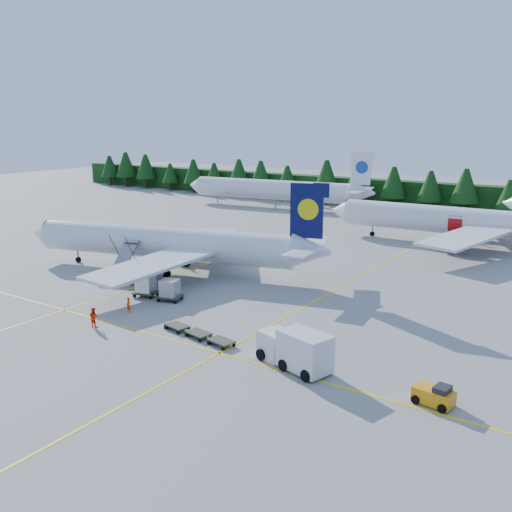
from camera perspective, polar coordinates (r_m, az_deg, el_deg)
The scene contains 16 objects.
ground at distance 56.28m, azimuth -4.83°, elevation -6.34°, with size 320.00×320.00×0.00m, color gray.
taxi_stripe_a at distance 79.66m, azimuth -3.75°, elevation -0.41°, with size 0.25×120.00×0.01m, color yellow.
taxi_stripe_b at distance 69.67m, azimuth 9.44°, elevation -2.59°, with size 0.25×120.00×0.01m, color yellow.
taxi_stripe_cross at distance 52.05m, azimuth -8.98°, elevation -8.14°, with size 80.00×0.25×0.01m, color yellow.
treeline_hedge at distance 128.65m, azimuth 18.64°, elevation 5.55°, with size 220.00×4.00×6.00m, color black.
airliner_navy at distance 74.50m, azimuth -9.75°, elevation 1.29°, with size 40.47×32.89×11.98m.
airliner_red at distance 93.98m, azimuth 19.14°, elevation 3.32°, with size 42.94×35.30×12.48m.
airliner_far_left at distance 128.97m, azimuth 1.10°, elevation 6.72°, with size 43.93×9.43×12.80m.
airstairs at distance 70.92m, azimuth -13.66°, elevation -1.73°, with size 5.29×7.19×4.28m.
service_truck at distance 45.41m, azimuth 3.82°, elevation -9.17°, with size 6.89×4.05×3.14m.
baggage_tug at distance 41.82m, azimuth 17.43°, elevation -13.14°, with size 2.83×1.77×1.43m.
dolly_train at distance 51.73m, azimuth -5.77°, elevation -7.67°, with size 8.22×2.59×0.13m.
uld_pair at distance 63.08m, azimuth -9.82°, elevation -3.06°, with size 6.22×2.92×1.95m.
crew_a at distance 59.32m, azimuth -12.63°, elevation -4.79°, with size 0.57×0.37×1.56m, color #F83F05.
crew_b at distance 56.05m, azimuth -15.93°, elevation -5.90°, with size 0.91×0.71×1.88m, color red.
crew_c at distance 49.98m, azimuth 4.49°, elevation -7.84°, with size 0.74×0.50×1.79m, color red.
Camera 1 is at (33.30, -41.24, 18.93)m, focal length 40.00 mm.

